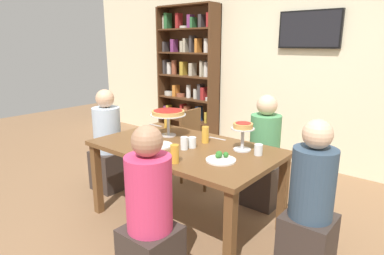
{
  "coord_description": "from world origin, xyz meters",
  "views": [
    {
      "loc": [
        1.82,
        -2.1,
        1.63
      ],
      "look_at": [
        0.0,
        0.1,
        0.89
      ],
      "focal_mm": 30.46,
      "sensor_mm": 36.0,
      "label": 1
    }
  ],
  "objects_px": {
    "chair_far_left": "(197,143)",
    "diner_head_west": "(108,148)",
    "beer_glass_amber_tall": "(167,121)",
    "beer_glass_amber_spare": "(205,135)",
    "water_glass_clear_near": "(192,142)",
    "water_glass_clear_spare": "(184,143)",
    "dining_table": "(185,155)",
    "deep_dish_pizza_stand": "(168,114)",
    "diner_head_east": "(310,211)",
    "cutlery_knife_near": "(217,139)",
    "diner_far_right": "(264,159)",
    "water_glass_clear_far": "(258,150)",
    "salad_plate_far_diner": "(221,159)",
    "cutlery_fork_near": "(156,125)",
    "television": "(309,29)",
    "personal_pizza_stand": "(243,130)",
    "salad_plate_near_diner": "(158,144)",
    "bookshelf": "(188,74)",
    "diner_near_right": "(150,223)",
    "beer_glass_amber_short": "(175,154)"
  },
  "relations": [
    {
      "from": "chair_far_left",
      "to": "beer_glass_amber_spare",
      "type": "relative_size",
      "value": 5.7
    },
    {
      "from": "cutlery_knife_near",
      "to": "water_glass_clear_near",
      "type": "bearing_deg",
      "value": 84.15
    },
    {
      "from": "salad_plate_far_diner",
      "to": "water_glass_clear_near",
      "type": "xyz_separation_m",
      "value": [
        -0.38,
        0.11,
        0.03
      ]
    },
    {
      "from": "beer_glass_amber_spare",
      "to": "water_glass_clear_near",
      "type": "height_order",
      "value": "beer_glass_amber_spare"
    },
    {
      "from": "diner_head_west",
      "to": "diner_head_east",
      "type": "relative_size",
      "value": 1.0
    },
    {
      "from": "diner_head_west",
      "to": "water_glass_clear_near",
      "type": "xyz_separation_m",
      "value": [
        1.21,
        0.02,
        0.3
      ]
    },
    {
      "from": "diner_head_west",
      "to": "beer_glass_amber_tall",
      "type": "bearing_deg",
      "value": 33.59
    },
    {
      "from": "water_glass_clear_near",
      "to": "water_glass_clear_spare",
      "type": "relative_size",
      "value": 0.84
    },
    {
      "from": "salad_plate_near_diner",
      "to": "dining_table",
      "type": "bearing_deg",
      "value": 40.0
    },
    {
      "from": "bookshelf",
      "to": "diner_head_west",
      "type": "distance_m",
      "value": 2.19
    },
    {
      "from": "diner_head_east",
      "to": "water_glass_clear_spare",
      "type": "bearing_deg",
      "value": 5.02
    },
    {
      "from": "salad_plate_near_diner",
      "to": "salad_plate_far_diner",
      "type": "distance_m",
      "value": 0.65
    },
    {
      "from": "dining_table",
      "to": "personal_pizza_stand",
      "type": "distance_m",
      "value": 0.57
    },
    {
      "from": "water_glass_clear_near",
      "to": "beer_glass_amber_spare",
      "type": "bearing_deg",
      "value": 89.95
    },
    {
      "from": "dining_table",
      "to": "salad_plate_far_diner",
      "type": "xyz_separation_m",
      "value": [
        0.46,
        -0.1,
        0.1
      ]
    },
    {
      "from": "deep_dish_pizza_stand",
      "to": "water_glass_clear_spare",
      "type": "height_order",
      "value": "deep_dish_pizza_stand"
    },
    {
      "from": "bookshelf",
      "to": "beer_glass_amber_tall",
      "type": "relative_size",
      "value": 13.74
    },
    {
      "from": "water_glass_clear_near",
      "to": "cutlery_knife_near",
      "type": "distance_m",
      "value": 0.37
    },
    {
      "from": "beer_glass_amber_tall",
      "to": "beer_glass_amber_short",
      "type": "bearing_deg",
      "value": -43.23
    },
    {
      "from": "diner_near_right",
      "to": "diner_far_right",
      "type": "xyz_separation_m",
      "value": [
        0.01,
        1.56,
        0.0
      ]
    },
    {
      "from": "bookshelf",
      "to": "diner_head_east",
      "type": "relative_size",
      "value": 1.92
    },
    {
      "from": "water_glass_clear_near",
      "to": "water_glass_clear_far",
      "type": "bearing_deg",
      "value": 19.41
    },
    {
      "from": "dining_table",
      "to": "cutlery_knife_near",
      "type": "relative_size",
      "value": 9.19
    },
    {
      "from": "deep_dish_pizza_stand",
      "to": "chair_far_left",
      "type": "bearing_deg",
      "value": 102.42
    },
    {
      "from": "diner_head_east",
      "to": "water_glass_clear_near",
      "type": "xyz_separation_m",
      "value": [
        -1.06,
        -0.01,
        0.3
      ]
    },
    {
      "from": "dining_table",
      "to": "chair_far_left",
      "type": "relative_size",
      "value": 1.9
    },
    {
      "from": "diner_head_east",
      "to": "beer_glass_amber_tall",
      "type": "bearing_deg",
      "value": -11.55
    },
    {
      "from": "beer_glass_amber_spare",
      "to": "water_glass_clear_far",
      "type": "xyz_separation_m",
      "value": [
        0.54,
        0.0,
        -0.03
      ]
    },
    {
      "from": "chair_far_left",
      "to": "cutlery_fork_near",
      "type": "bearing_deg",
      "value": -31.3
    },
    {
      "from": "television",
      "to": "cutlery_knife_near",
      "type": "relative_size",
      "value": 4.37
    },
    {
      "from": "personal_pizza_stand",
      "to": "beer_glass_amber_spare",
      "type": "relative_size",
      "value": 1.59
    },
    {
      "from": "diner_far_right",
      "to": "deep_dish_pizza_stand",
      "type": "bearing_deg",
      "value": -50.61
    },
    {
      "from": "diner_head_east",
      "to": "water_glass_clear_far",
      "type": "distance_m",
      "value": 0.62
    },
    {
      "from": "beer_glass_amber_spare",
      "to": "cutlery_knife_near",
      "type": "relative_size",
      "value": 0.85
    },
    {
      "from": "chair_far_left",
      "to": "diner_head_west",
      "type": "bearing_deg",
      "value": -39.35
    },
    {
      "from": "chair_far_left",
      "to": "salad_plate_near_diner",
      "type": "height_order",
      "value": "chair_far_left"
    },
    {
      "from": "dining_table",
      "to": "deep_dish_pizza_stand",
      "type": "bearing_deg",
      "value": 156.64
    },
    {
      "from": "television",
      "to": "salad_plate_far_diner",
      "type": "height_order",
      "value": "television"
    },
    {
      "from": "diner_near_right",
      "to": "diner_head_east",
      "type": "bearing_deg",
      "value": -42.53
    },
    {
      "from": "beer_glass_amber_tall",
      "to": "water_glass_clear_spare",
      "type": "bearing_deg",
      "value": -35.27
    },
    {
      "from": "diner_head_west",
      "to": "water_glass_clear_far",
      "type": "relative_size",
      "value": 12.59
    },
    {
      "from": "diner_head_west",
      "to": "salad_plate_far_diner",
      "type": "height_order",
      "value": "diner_head_west"
    },
    {
      "from": "diner_far_right",
      "to": "water_glass_clear_spare",
      "type": "distance_m",
      "value": 0.95
    },
    {
      "from": "diner_head_east",
      "to": "cutlery_knife_near",
      "type": "xyz_separation_m",
      "value": [
        -1.05,
        0.35,
        0.25
      ]
    },
    {
      "from": "personal_pizza_stand",
      "to": "beer_glass_amber_spare",
      "type": "bearing_deg",
      "value": -175.78
    },
    {
      "from": "diner_head_east",
      "to": "beer_glass_amber_spare",
      "type": "xyz_separation_m",
      "value": [
        -1.06,
        0.18,
        0.32
      ]
    },
    {
      "from": "salad_plate_near_diner",
      "to": "diner_far_right",
      "type": "bearing_deg",
      "value": 57.26
    },
    {
      "from": "water_glass_clear_far",
      "to": "water_glass_clear_spare",
      "type": "distance_m",
      "value": 0.63
    },
    {
      "from": "cutlery_fork_near",
      "to": "television",
      "type": "bearing_deg",
      "value": -121.02
    },
    {
      "from": "cutlery_knife_near",
      "to": "television",
      "type": "bearing_deg",
      "value": -98.28
    }
  ]
}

